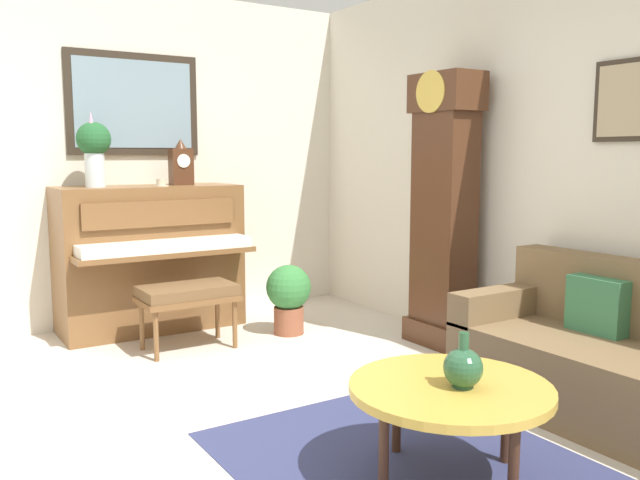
# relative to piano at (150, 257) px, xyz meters

# --- Properties ---
(ground_plane) EXTENTS (6.40, 6.00, 0.10)m
(ground_plane) POSITION_rel_piano_xyz_m (2.23, -0.38, -0.65)
(ground_plane) COLOR beige
(wall_left) EXTENTS (0.13, 4.90, 2.80)m
(wall_left) POSITION_rel_piano_xyz_m (-0.37, -0.38, 0.81)
(wall_left) COLOR silver
(wall_left) RESTS_ON ground_plane
(wall_back) EXTENTS (5.30, 0.13, 2.80)m
(wall_back) POSITION_rel_piano_xyz_m (2.24, 2.01, 0.80)
(wall_back) COLOR silver
(wall_back) RESTS_ON ground_plane
(area_rug) EXTENTS (2.10, 1.50, 0.01)m
(area_rug) POSITION_rel_piano_xyz_m (3.19, 0.23, -0.59)
(area_rug) COLOR navy
(area_rug) RESTS_ON ground_plane
(piano) EXTENTS (0.87, 1.44, 1.18)m
(piano) POSITION_rel_piano_xyz_m (0.00, 0.00, 0.00)
(piano) COLOR brown
(piano) RESTS_ON ground_plane
(piano_bench) EXTENTS (0.42, 0.70, 0.48)m
(piano_bench) POSITION_rel_piano_xyz_m (0.72, 0.04, -0.19)
(piano_bench) COLOR brown
(piano_bench) RESTS_ON ground_plane
(grandfather_clock) EXTENTS (0.52, 0.34, 2.03)m
(grandfather_clock) POSITION_rel_piano_xyz_m (1.61, 1.72, 0.37)
(grandfather_clock) COLOR #4C2B19
(grandfather_clock) RESTS_ON ground_plane
(couch) EXTENTS (1.90, 0.80, 0.84)m
(couch) POSITION_rel_piano_xyz_m (3.29, 1.54, -0.29)
(couch) COLOR brown
(couch) RESTS_ON ground_plane
(coffee_table) EXTENTS (0.88, 0.88, 0.45)m
(coffee_table) POSITION_rel_piano_xyz_m (3.23, 0.26, -0.18)
(coffee_table) COLOR gold
(coffee_table) RESTS_ON ground_plane
(mantel_clock) EXTENTS (0.13, 0.18, 0.38)m
(mantel_clock) POSITION_rel_piano_xyz_m (0.00, 0.28, 0.75)
(mantel_clock) COLOR #4C2B19
(mantel_clock) RESTS_ON piano
(flower_vase) EXTENTS (0.26, 0.26, 0.58)m
(flower_vase) POSITION_rel_piano_xyz_m (0.00, -0.41, 0.90)
(flower_vase) COLOR silver
(flower_vase) RESTS_ON piano
(teacup) EXTENTS (0.12, 0.12, 0.06)m
(teacup) POSITION_rel_piano_xyz_m (0.15, 0.06, 0.61)
(teacup) COLOR beige
(teacup) RESTS_ON piano
(green_jug) EXTENTS (0.17, 0.17, 0.24)m
(green_jug) POSITION_rel_piano_xyz_m (3.29, 0.28, -0.06)
(green_jug) COLOR #234C33
(green_jug) RESTS_ON coffee_table
(potted_plant) EXTENTS (0.36, 0.36, 0.56)m
(potted_plant) POSITION_rel_piano_xyz_m (0.75, 0.87, -0.28)
(potted_plant) COLOR #935138
(potted_plant) RESTS_ON ground_plane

